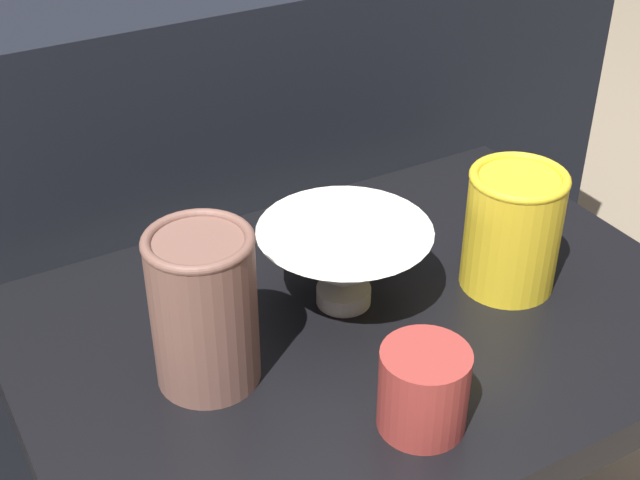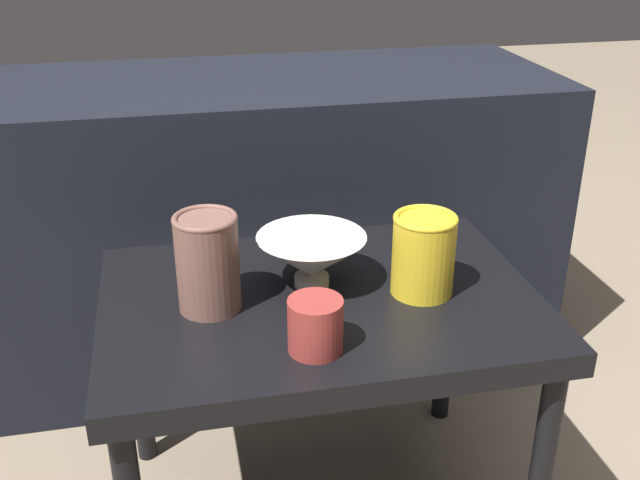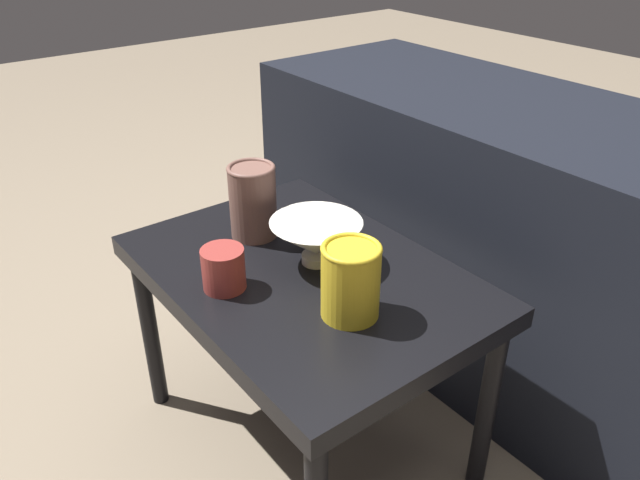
{
  "view_description": "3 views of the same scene",
  "coord_description": "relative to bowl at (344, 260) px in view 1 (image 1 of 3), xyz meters",
  "views": [
    {
      "loc": [
        -0.39,
        -0.59,
        1.0
      ],
      "look_at": [
        -0.04,
        0.03,
        0.53
      ],
      "focal_mm": 50.0,
      "sensor_mm": 36.0,
      "label": 1
    },
    {
      "loc": [
        -0.21,
        -1.01,
        1.03
      ],
      "look_at": [
        0.01,
        0.05,
        0.51
      ],
      "focal_mm": 42.0,
      "sensor_mm": 36.0,
      "label": 2
    },
    {
      "loc": [
        0.81,
        -0.58,
        1.07
      ],
      "look_at": [
        -0.01,
        0.05,
        0.49
      ],
      "focal_mm": 35.0,
      "sensor_mm": 36.0,
      "label": 3
    }
  ],
  "objects": [
    {
      "name": "vase_colorful_right",
      "position": [
        0.17,
        -0.06,
        0.02
      ],
      "size": [
        0.1,
        0.1,
        0.13
      ],
      "color": "gold",
      "rests_on": "table"
    },
    {
      "name": "vase_textured_left",
      "position": [
        -0.17,
        -0.04,
        0.03
      ],
      "size": [
        0.1,
        0.1,
        0.15
      ],
      "color": "brown",
      "rests_on": "table"
    },
    {
      "name": "couch_backdrop",
      "position": [
        0.01,
        0.54,
        -0.16
      ],
      "size": [
        1.27,
        0.5,
        0.66
      ],
      "color": "black",
      "rests_on": "ground_plane"
    },
    {
      "name": "bowl",
      "position": [
        0.0,
        0.0,
        0.0
      ],
      "size": [
        0.18,
        0.18,
        0.09
      ],
      "color": "silver",
      "rests_on": "table"
    },
    {
      "name": "table",
      "position": [
        0.01,
        -0.03,
        -0.1
      ],
      "size": [
        0.69,
        0.48,
        0.44
      ],
      "color": "black",
      "rests_on": "ground_plane"
    },
    {
      "name": "cup",
      "position": [
        -0.03,
        -0.18,
        -0.01
      ],
      "size": [
        0.08,
        0.08,
        0.08
      ],
      "color": "maroon",
      "rests_on": "table"
    }
  ]
}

